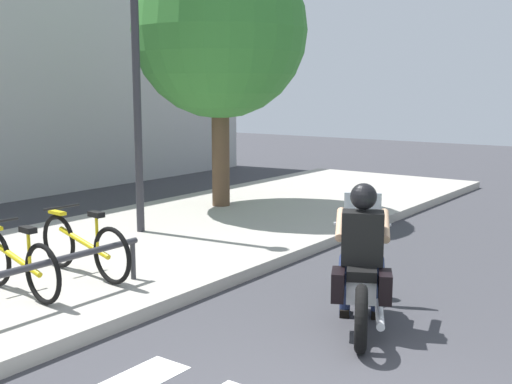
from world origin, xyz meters
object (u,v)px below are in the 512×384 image
(motorcycle, at_px, (362,277))
(street_lamp, at_px, (136,57))
(bicycle_6, at_px, (84,246))
(rider, at_px, (362,244))
(tree_near_rack, at_px, (220,31))
(bicycle_5, at_px, (18,263))

(motorcycle, relative_size, street_lamp, 0.43)
(bicycle_6, relative_size, street_lamp, 0.37)
(motorcycle, bearing_deg, rider, -155.89)
(street_lamp, bearing_deg, rider, -105.38)
(bicycle_6, distance_m, tree_near_rack, 5.59)
(rider, bearing_deg, tree_near_rack, 52.48)
(rider, xyz_separation_m, bicycle_5, (-1.74, 3.15, -0.32))
(street_lamp, xyz_separation_m, tree_near_rack, (2.46, 0.40, 0.57))
(rider, height_order, bicycle_5, rider)
(bicycle_6, xyz_separation_m, street_lamp, (2.07, 1.22, 2.28))
(bicycle_5, xyz_separation_m, street_lamp, (2.95, 1.22, 2.29))
(motorcycle, xyz_separation_m, rider, (-0.07, -0.03, 0.36))
(bicycle_6, xyz_separation_m, tree_near_rack, (4.53, 1.62, 2.84))
(rider, relative_size, tree_near_rack, 0.29)
(bicycle_5, xyz_separation_m, tree_near_rack, (5.41, 1.62, 2.85))
(rider, distance_m, tree_near_rack, 6.53)
(motorcycle, distance_m, street_lamp, 5.05)
(bicycle_5, distance_m, street_lamp, 3.92)
(motorcycle, relative_size, bicycle_6, 1.17)
(motorcycle, relative_size, rider, 1.40)
(rider, distance_m, street_lamp, 4.94)
(rider, height_order, bicycle_6, rider)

